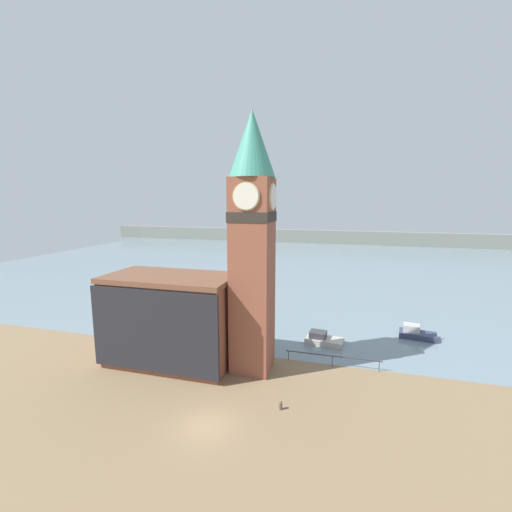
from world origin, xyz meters
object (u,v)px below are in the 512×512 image
at_px(clock_tower, 252,238).
at_px(mooring_bollard_near, 281,405).
at_px(boat_near, 323,339).
at_px(boat_far, 416,333).
at_px(pier_building, 171,319).

bearing_deg(clock_tower, mooring_bollard_near, -55.65).
bearing_deg(mooring_bollard_near, boat_near, 80.95).
bearing_deg(boat_near, mooring_bollard_near, -93.09).
bearing_deg(boat_far, boat_near, -148.18).
bearing_deg(pier_building, boat_far, 27.88).
xyz_separation_m(pier_building, boat_near, (14.65, 8.79, -4.08)).
relative_size(clock_tower, pier_building, 1.88).
xyz_separation_m(boat_near, boat_far, (10.77, 4.65, 0.08)).
bearing_deg(mooring_bollard_near, boat_far, 55.01).
xyz_separation_m(clock_tower, mooring_bollard_near, (4.00, -5.85, -12.61)).
distance_m(boat_near, boat_far, 11.73).
xyz_separation_m(pier_building, mooring_bollard_near, (12.43, -5.10, -4.20)).
distance_m(pier_building, mooring_bollard_near, 14.08).
xyz_separation_m(clock_tower, pier_building, (-8.43, -0.75, -8.41)).
distance_m(boat_far, mooring_bollard_near, 22.64).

